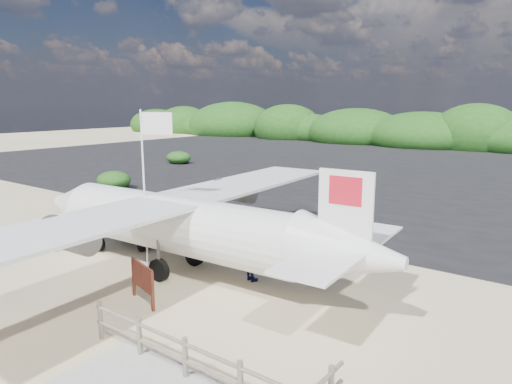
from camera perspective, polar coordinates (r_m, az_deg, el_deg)
ground at (r=17.81m, az=-11.04°, el=-8.43°), size 160.00×160.00×0.00m
asphalt_apron at (r=43.50m, az=19.41°, el=2.69°), size 90.00×50.00×0.04m
lagoon at (r=25.67m, az=-22.29°, el=-3.01°), size 9.00×7.00×0.40m
vegetation_band at (r=67.67m, az=25.75°, el=5.02°), size 124.00×8.00×4.40m
fence at (r=10.77m, az=-8.74°, el=-22.23°), size 6.40×2.00×1.10m
baggage_cart at (r=20.09m, az=-13.71°, el=-6.28°), size 2.88×2.17×1.28m
flagpole at (r=17.11m, az=-13.34°, el=-9.35°), size 1.23×0.88×5.68m
signboard at (r=14.46m, az=-13.86°, el=-13.30°), size 1.52×0.57×1.27m
crew_a at (r=19.47m, az=-7.21°, el=-3.86°), size 0.66×0.44×1.79m
crew_b at (r=19.99m, az=-5.29°, el=-3.36°), size 0.91×0.72×1.83m
crew_c at (r=15.36m, az=-0.55°, el=-8.38°), size 0.98×0.66×1.54m
aircraft_small at (r=53.92m, az=6.26°, el=4.77°), size 10.22×10.22×2.67m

